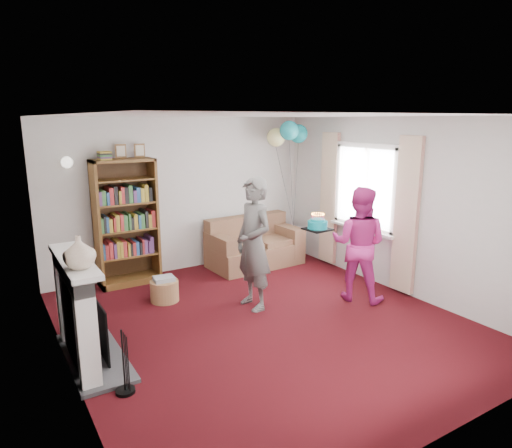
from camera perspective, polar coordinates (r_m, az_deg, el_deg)
ground at (r=5.79m, az=1.09°, el=-12.18°), size 5.00×5.00×0.00m
wall_back at (r=7.57m, az=-9.19°, el=3.61°), size 4.50×0.02×2.50m
wall_left at (r=4.61m, az=-23.27°, el=-3.37°), size 0.02×5.00×2.50m
wall_right at (r=6.85m, az=17.28°, el=2.19°), size 0.02×5.00×2.50m
ceiling at (r=5.24m, az=1.21°, el=13.44°), size 4.50×5.00×0.01m
fireplace at (r=5.05m, az=-20.90°, el=-10.65°), size 0.55×1.80×1.12m
window_bay at (r=7.22m, az=13.41°, el=2.58°), size 0.14×2.02×2.20m
wall_sconce at (r=6.88m, az=-22.57°, el=7.15°), size 0.16×0.23×0.16m
bookcase at (r=7.12m, az=-15.99°, el=0.06°), size 0.90×0.42×2.11m
sofa at (r=7.87m, az=-0.35°, el=-2.85°), size 1.56×0.82×0.82m
wicker_basket at (r=6.49m, az=-11.37°, el=-8.08°), size 0.39×0.39×0.35m
person_striped at (r=5.95m, az=-0.28°, el=-2.52°), size 0.44×0.65×1.75m
person_magenta at (r=6.41m, az=12.72°, el=-2.46°), size 0.92×0.97×1.58m
birthday_cake at (r=6.13m, az=7.70°, el=-0.11°), size 0.32×0.32×0.22m
balloons at (r=7.77m, az=4.00°, el=11.17°), size 0.64×0.70×1.80m
mantel_vase at (r=4.48m, az=-21.24°, el=-3.29°), size 0.29×0.29×0.30m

